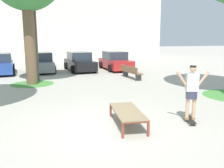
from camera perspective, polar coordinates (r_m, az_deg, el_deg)
The scene contains 12 objects.
ground_plane at distance 7.33m, azimuth -2.55°, elevation -10.07°, with size 120.00×120.00×0.00m, color #B2AA9E.
building_facade at distance 35.53m, azimuth -16.65°, elevation 18.17°, with size 34.14×4.00×14.92m, color silver.
skate_box at distance 7.37m, azimuth 3.62°, elevation -6.56°, with size 1.01×1.98×0.46m.
skateboard at distance 8.10m, azimuth 17.72°, elevation -7.95°, with size 0.47×0.82×0.09m.
skater at distance 7.85m, azimuth 18.13°, elevation -1.04°, with size 0.96×0.43×1.69m.
grass_patch_mid_back at distance 14.71m, azimuth -18.09°, elevation 0.04°, with size 2.42×2.42×0.01m, color #47893D.
car_blue at distance 19.74m, azimuth -24.63°, elevation 4.21°, with size 2.11×4.29×1.50m.
car_grey at distance 19.71m, azimuth -16.14°, elevation 4.76°, with size 1.92×4.20×1.50m.
car_black at distance 19.72m, azimuth -7.61°, elevation 5.09°, with size 2.12×4.30×1.50m.
car_red at distance 20.18m, azimuth 0.73°, elevation 5.31°, with size 1.96×4.22×1.50m.
park_bench at distance 15.81m, azimuth 4.41°, elevation 2.88°, with size 0.58×2.42×0.83m.
light_post at distance 15.56m, azimuth -17.51°, elevation 14.77°, with size 0.36×0.36×5.83m.
Camera 1 is at (-1.80, -6.61, 2.60)m, focal length 39.15 mm.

